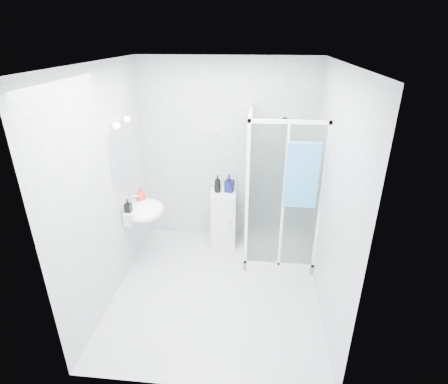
# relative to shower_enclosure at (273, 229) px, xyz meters

# --- Properties ---
(room) EXTENTS (2.40, 2.60, 2.60)m
(room) POSITION_rel_shower_enclosure_xyz_m (-0.67, -0.77, 0.85)
(room) COLOR silver
(room) RESTS_ON ground
(shower_enclosure) EXTENTS (0.90, 0.95, 2.00)m
(shower_enclosure) POSITION_rel_shower_enclosure_xyz_m (0.00, 0.00, 0.00)
(shower_enclosure) COLOR white
(shower_enclosure) RESTS_ON ground
(wall_basin) EXTENTS (0.46, 0.56, 0.35)m
(wall_basin) POSITION_rel_shower_enclosure_xyz_m (-1.66, -0.32, 0.35)
(wall_basin) COLOR white
(wall_basin) RESTS_ON ground
(mirror) EXTENTS (0.02, 0.60, 0.70)m
(mirror) POSITION_rel_shower_enclosure_xyz_m (-1.85, -0.32, 1.05)
(mirror) COLOR white
(mirror) RESTS_ON room
(vanity_lights) EXTENTS (0.10, 0.40, 0.08)m
(vanity_lights) POSITION_rel_shower_enclosure_xyz_m (-1.80, -0.32, 1.47)
(vanity_lights) COLOR silver
(vanity_lights) RESTS_ON room
(wall_hooks) EXTENTS (0.23, 0.06, 0.03)m
(wall_hooks) POSITION_rel_shower_enclosure_xyz_m (-0.92, 0.49, 1.17)
(wall_hooks) COLOR silver
(wall_hooks) RESTS_ON room
(storage_cabinet) EXTENTS (0.37, 0.38, 0.83)m
(storage_cabinet) POSITION_rel_shower_enclosure_xyz_m (-0.70, 0.27, -0.03)
(storage_cabinet) COLOR white
(storage_cabinet) RESTS_ON ground
(hand_towel) EXTENTS (0.37, 0.05, 0.79)m
(hand_towel) POSITION_rel_shower_enclosure_xyz_m (0.26, -0.40, 0.96)
(hand_towel) COLOR #3489C7
(hand_towel) RESTS_ON shower_enclosure
(shampoo_bottle_a) EXTENTS (0.12, 0.12, 0.25)m
(shampoo_bottle_a) POSITION_rel_shower_enclosure_xyz_m (-0.78, 0.28, 0.51)
(shampoo_bottle_a) COLOR black
(shampoo_bottle_a) RESTS_ON storage_cabinet
(shampoo_bottle_b) EXTENTS (0.14, 0.14, 0.25)m
(shampoo_bottle_b) POSITION_rel_shower_enclosure_xyz_m (-0.62, 0.31, 0.51)
(shampoo_bottle_b) COLOR #0B0F43
(shampoo_bottle_b) RESTS_ON storage_cabinet
(soap_dispenser_orange) EXTENTS (0.16, 0.16, 0.17)m
(soap_dispenser_orange) POSITION_rel_shower_enclosure_xyz_m (-1.73, -0.17, 0.50)
(soap_dispenser_orange) COLOR red
(soap_dispenser_orange) RESTS_ON wall_basin
(soap_dispenser_black) EXTENTS (0.08, 0.08, 0.17)m
(soap_dispenser_black) POSITION_rel_shower_enclosure_xyz_m (-1.78, -0.49, 0.50)
(soap_dispenser_black) COLOR black
(soap_dispenser_black) RESTS_ON wall_basin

